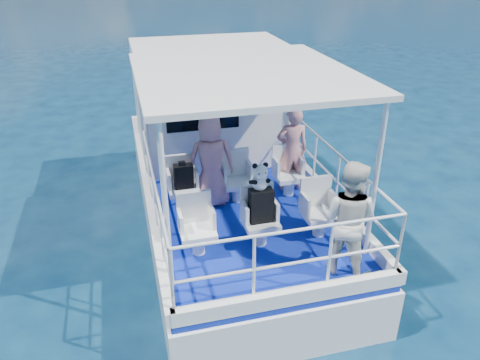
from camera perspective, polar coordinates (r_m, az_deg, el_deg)
The scene contains 20 objects.
ground at distance 8.19m, azimuth 0.08°, elevation -8.67°, with size 2000.00×2000.00×0.00m, color #08223C.
hull at distance 9.00m, azimuth -1.55°, elevation -5.08°, with size 3.00×7.00×1.60m, color white.
deck at distance 8.58m, azimuth -1.62°, elevation -0.26°, with size 2.90×6.90×0.10m, color #0B1E99.
cabin at distance 9.33m, azimuth -3.57°, elevation 9.60°, with size 2.85×2.00×2.20m, color white.
canopy at distance 6.67m, azimuth 0.55°, elevation 12.82°, with size 3.00×3.20×0.08m, color white.
canopy_posts at distance 6.99m, azimuth 0.62°, elevation 3.62°, with size 2.77×2.97×2.20m.
railings at distance 6.97m, azimuth 1.30°, elevation -1.94°, with size 2.84×3.59×1.00m, color white, non-canonical shape.
seat_port_fwd at distance 7.63m, azimuth -6.85°, elevation -2.08°, with size 0.48×0.46×0.38m, color white.
seat_center_fwd at distance 7.78m, azimuth -0.29°, elevation -1.28°, with size 0.48×0.46×0.38m, color white.
seat_stbd_fwd at distance 8.02m, azimuth 5.95°, elevation -0.51°, with size 0.48×0.46×0.38m, color white.
seat_port_aft at distance 6.53m, azimuth -5.13°, elevation -7.43°, with size 0.48×0.46×0.38m, color white.
seat_center_aft at distance 6.70m, azimuth 2.50°, elevation -6.35°, with size 0.48×0.46×0.38m, color white.
seat_stbd_aft at distance 6.98m, azimuth 9.61°, elevation -5.24°, with size 0.48×0.46×0.38m, color white.
passenger_port_fwd at distance 7.46m, azimuth -3.55°, elevation 2.36°, with size 0.58×0.41×1.54m, color #C68086.
passenger_stbd_fwd at distance 7.97m, azimuth 6.36°, elevation 3.68°, with size 0.54×0.36×1.49m, color tan.
passenger_stbd_aft at distance 6.01m, azimuth 13.01°, elevation -4.66°, with size 0.76×0.59×1.57m, color silver.
backpack_port at distance 7.44m, azimuth -6.89°, elevation 0.46°, with size 0.30×0.17×0.39m, color black.
backpack_center at distance 6.48m, azimuth 2.57°, elevation -3.12°, with size 0.33×0.18×0.49m, color black.
compact_camera at distance 7.33m, azimuth -7.12°, elevation 2.03°, with size 0.11×0.06×0.06m, color black.
panda at distance 6.28m, azimuth 2.46°, elevation 0.43°, with size 0.25×0.21×0.39m, color silver, non-canonical shape.
Camera 1 is at (-1.70, -6.45, 4.76)m, focal length 35.00 mm.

